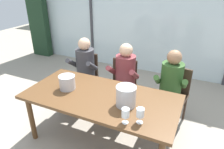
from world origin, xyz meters
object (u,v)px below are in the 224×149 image
ice_bucket_primary (67,82)px  ice_bucket_secondary (126,96)px  person_charcoal_jacket (83,68)px  person_maroon_top (124,76)px  chair_near_curtain (85,74)px  chair_center (173,91)px  wine_glass_by_left_taster (140,113)px  dining_table (101,101)px  chair_left_of_center (123,82)px  wine_glass_near_bucket (125,113)px  person_olive_shirt (170,85)px

ice_bucket_primary → ice_bucket_secondary: bearing=-2.6°
person_charcoal_jacket → ice_bucket_primary: (0.24, -0.77, 0.15)m
ice_bucket_secondary → person_maroon_top: bearing=113.5°
person_charcoal_jacket → person_maroon_top: 0.75m
chair_near_curtain → ice_bucket_primary: (0.29, -0.89, 0.32)m
chair_center → wine_glass_by_left_taster: bearing=-89.3°
dining_table → person_charcoal_jacket: 1.05m
dining_table → chair_left_of_center: size_ratio=2.25×
person_maroon_top → wine_glass_near_bucket: size_ratio=6.94×
person_charcoal_jacket → person_maroon_top: (0.75, -0.00, 0.00)m
chair_center → ice_bucket_secondary: ice_bucket_secondary is taller
chair_left_of_center → wine_glass_by_left_taster: size_ratio=5.10×
chair_left_of_center → person_charcoal_jacket: person_charcoal_jacket is taller
dining_table → chair_left_of_center: bearing=92.7°
chair_left_of_center → person_olive_shirt: size_ratio=0.74×
chair_near_curtain → person_maroon_top: size_ratio=0.74×
wine_glass_by_left_taster → wine_glass_near_bucket: size_ratio=1.00×
dining_table → chair_near_curtain: bearing=132.2°
wine_glass_near_bucket → ice_bucket_secondary: bearing=110.7°
ice_bucket_primary → wine_glass_by_left_taster: bearing=-13.9°
chair_center → person_olive_shirt: bearing=-95.8°
chair_left_of_center → person_charcoal_jacket: bearing=-174.9°
ice_bucket_secondary → chair_left_of_center: bearing=114.0°
chair_left_of_center → ice_bucket_primary: size_ratio=3.97×
chair_left_of_center → ice_bucket_primary: ice_bucket_primary is taller
person_charcoal_jacket → chair_center: bearing=1.7°
person_maroon_top → dining_table: bearing=-92.7°
chair_near_curtain → ice_bucket_primary: bearing=-76.4°
ice_bucket_primary → wine_glass_near_bucket: bearing=-19.3°
wine_glass_near_bucket → person_olive_shirt: bearing=76.7°
ice_bucket_secondary → chair_near_curtain: bearing=141.2°
person_olive_shirt → ice_bucket_primary: 1.48m
chair_near_curtain → chair_center: same height
person_maroon_top → wine_glass_near_bucket: (0.47, -1.12, 0.16)m
person_olive_shirt → wine_glass_by_left_taster: person_olive_shirt is taller
chair_near_curtain → ice_bucket_secondary: 1.53m
person_charcoal_jacket → wine_glass_by_left_taster: person_charcoal_jacket is taller
chair_left_of_center → wine_glass_by_left_taster: (0.67, -1.17, 0.34)m
dining_table → person_maroon_top: size_ratio=1.65×
chair_left_of_center → person_charcoal_jacket: size_ratio=0.74×
person_olive_shirt → wine_glass_near_bucket: bearing=-107.7°
chair_left_of_center → wine_glass_near_bucket: wine_glass_near_bucket is taller
chair_near_curtain → person_olive_shirt: person_olive_shirt is taller
chair_left_of_center → wine_glass_by_left_taster: 1.39m
chair_near_curtain → person_maroon_top: person_maroon_top is taller
dining_table → chair_center: chair_center is taller
dining_table → wine_glass_near_bucket: (0.49, -0.37, 0.19)m
chair_center → chair_near_curtain: bearing=-170.0°
person_olive_shirt → person_maroon_top: bearing=175.6°
chair_near_curtain → person_charcoal_jacket: person_charcoal_jacket is taller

